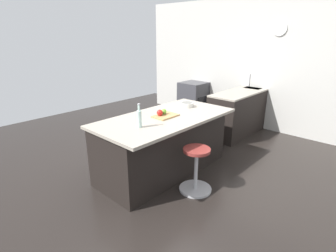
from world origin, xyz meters
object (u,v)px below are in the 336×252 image
at_px(stool_by_window, 196,171).
at_px(water_bottle, 139,118).
at_px(fruit_bowl, 187,104).
at_px(oven_range, 193,99).
at_px(apple_green, 164,112).
at_px(cutting_board, 166,116).
at_px(kitchen_island, 163,144).
at_px(apple_red, 160,113).

relative_size(stool_by_window, water_bottle, 1.97).
height_order(water_bottle, fruit_bowl, water_bottle).
xyz_separation_m(stool_by_window, fruit_bowl, (-0.75, -0.78, 0.64)).
bearing_deg(oven_range, fruit_bowl, 34.68).
distance_m(apple_green, fruit_bowl, 0.61).
bearing_deg(cutting_board, fruit_bowl, -168.88).
bearing_deg(cutting_board, oven_range, -150.21).
xyz_separation_m(kitchen_island, fruit_bowl, (-0.64, -0.08, 0.48)).
bearing_deg(cutting_board, apple_green, -114.98).
xyz_separation_m(apple_green, water_bottle, (0.59, 0.13, 0.06)).
bearing_deg(kitchen_island, oven_range, -151.02).
relative_size(oven_range, stool_by_window, 1.41).
distance_m(kitchen_island, water_bottle, 0.81).
bearing_deg(oven_range, kitchen_island, 28.98).
bearing_deg(apple_green, water_bottle, 12.59).
bearing_deg(stool_by_window, fruit_bowl, -133.60).
relative_size(oven_range, water_bottle, 2.78).
bearing_deg(cutting_board, apple_red, -32.69).
bearing_deg(stool_by_window, kitchen_island, -98.83).
xyz_separation_m(kitchen_island, apple_green, (-0.03, -0.01, 0.50)).
relative_size(oven_range, cutting_board, 2.41).
relative_size(apple_green, water_bottle, 0.25).
bearing_deg(stool_by_window, apple_red, -93.17).
height_order(apple_green, apple_red, apple_red).
bearing_deg(apple_red, stool_by_window, 86.83).
distance_m(oven_range, kitchen_island, 3.01).
xyz_separation_m(stool_by_window, apple_red, (-0.04, -0.70, 0.66)).
distance_m(kitchen_island, apple_green, 0.50).
bearing_deg(apple_red, apple_green, -173.96).
distance_m(oven_range, apple_red, 3.12).
height_order(apple_red, fruit_bowl, apple_red).
height_order(kitchen_island, apple_red, apple_red).
height_order(apple_red, water_bottle, water_bottle).
xyz_separation_m(apple_green, apple_red, (0.10, 0.01, 0.01)).
bearing_deg(fruit_bowl, cutting_board, 11.12).
height_order(oven_range, apple_red, apple_red).
bearing_deg(apple_green, oven_range, -150.90).
distance_m(cutting_board, apple_red, 0.10).
height_order(oven_range, apple_green, apple_green).
bearing_deg(stool_by_window, apple_green, -100.79).
bearing_deg(water_bottle, apple_green, -167.41).
bearing_deg(apple_green, fruit_bowl, -173.53).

